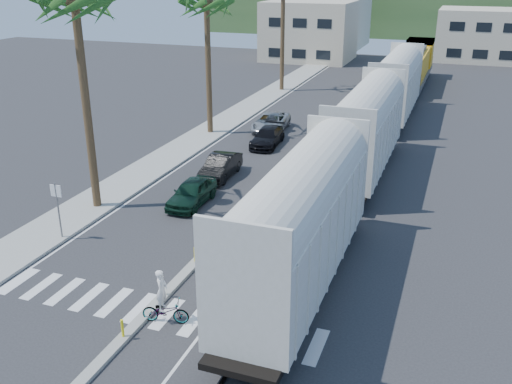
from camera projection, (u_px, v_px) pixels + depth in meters
ground at (175, 286)px, 24.22m from camera, size 140.00×140.00×0.00m
sidewalk at (223, 123)px, 48.70m from camera, size 3.00×90.00×0.15m
rails at (387, 129)px, 47.03m from camera, size 1.56×100.00×0.06m
median at (303, 150)px, 41.59m from camera, size 0.45×60.00×0.85m
crosswalk at (151, 310)px, 22.47m from camera, size 14.00×2.20×0.01m
lane_markings at (294, 131)px, 46.71m from camera, size 9.42×90.00×0.01m
freight_train at (380, 111)px, 40.99m from camera, size 3.00×60.94×5.85m
street_sign at (57, 203)px, 27.56m from camera, size 0.60×0.08×3.00m
buildings at (355, 23)px, 87.14m from camera, size 38.00×27.00×10.00m
hillside at (417, 2)px, 109.20m from camera, size 80.00×20.00×12.00m
car_lead at (192, 192)px, 32.17m from camera, size 1.89×4.32×1.45m
car_second at (221, 166)px, 36.32m from camera, size 1.96×4.56×1.45m
car_third at (267, 137)px, 42.74m from camera, size 2.43×4.82×1.33m
car_rear at (271, 122)px, 46.54m from camera, size 3.13×5.51×1.43m
cyclist at (165, 306)px, 21.52m from camera, size 1.37×2.08×2.21m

